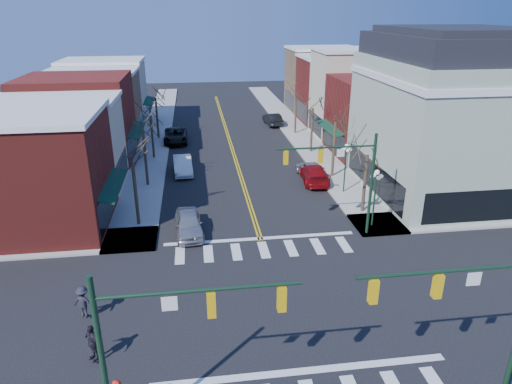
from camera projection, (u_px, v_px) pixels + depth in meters
name	position (u px, v px, depth m)	size (l,w,h in m)	color
ground	(282.00, 307.00, 23.94)	(160.00, 160.00, 0.00)	black
sidewalk_left	(145.00, 181.00, 41.18)	(3.50, 70.00, 0.15)	#9E9B93
sidewalk_right	(332.00, 173.00, 43.40)	(3.50, 70.00, 0.15)	#9E9B93
bldg_left_brick_a	(29.00, 175.00, 31.27)	(10.00, 8.50, 8.00)	maroon
bldg_left_stucco_a	(59.00, 147.00, 38.49)	(10.00, 7.00, 7.50)	beige
bldg_left_brick_b	(79.00, 120.00, 45.65)	(10.00, 9.00, 8.50)	maroon
bldg_left_tan	(95.00, 107.00, 53.37)	(10.00, 7.50, 7.80)	#917050
bldg_left_stucco_b	(106.00, 94.00, 60.41)	(10.00, 8.00, 8.20)	beige
bldg_right_brick_a	(381.00, 117.00, 48.07)	(10.00, 8.50, 8.00)	maroon
bldg_right_stucco	(357.00, 94.00, 54.82)	(10.00, 7.00, 10.00)	beige
bldg_right_brick_b	(338.00, 90.00, 61.99)	(10.00, 8.00, 8.50)	maroon
bldg_right_tan	(322.00, 80.00, 69.25)	(10.00, 8.00, 9.00)	#917050
victorian_corner	(450.00, 114.00, 36.87)	(12.25, 14.25, 13.30)	#A2B199
traffic_mast_near_left	(159.00, 338.00, 14.68)	(6.60, 0.28, 7.20)	#14331E
traffic_mast_near_right	(478.00, 309.00, 16.08)	(6.60, 0.28, 7.20)	#14331E
traffic_mast_far_right	(346.00, 172.00, 29.68)	(6.60, 0.28, 7.20)	#14331E
lamppost_corner	(375.00, 188.00, 31.68)	(0.36, 0.36, 4.33)	#14331E
lamppost_midblock	(346.00, 160.00, 37.66)	(0.36, 0.36, 4.33)	#14331E
tree_left_a	(136.00, 195.00, 32.09)	(0.24, 0.24, 4.76)	#382B21
tree_left_b	(146.00, 159.00, 39.39)	(0.24, 0.24, 5.04)	#382B21
tree_left_c	(152.00, 138.00, 46.83)	(0.24, 0.24, 4.55)	#382B21
tree_left_d	(157.00, 119.00, 54.12)	(0.24, 0.24, 4.90)	#382B21
tree_right_a	(365.00, 184.00, 34.25)	(0.24, 0.24, 4.62)	#382B21
tree_right_b	(334.00, 150.00, 41.50)	(0.24, 0.24, 5.18)	#382B21
tree_right_c	(312.00, 131.00, 48.91)	(0.24, 0.24, 4.83)	#382B21
tree_right_d	(296.00, 114.00, 56.24)	(0.24, 0.24, 4.97)	#382B21
car_left_near	(189.00, 224.00, 31.50)	(1.83, 4.55, 1.55)	#A9AAAE
car_left_mid	(183.00, 165.00, 43.25)	(1.67, 4.79, 1.58)	white
car_left_far	(176.00, 136.00, 53.27)	(2.64, 5.73, 1.59)	black
car_right_near	(314.00, 173.00, 41.03)	(2.20, 5.42, 1.57)	maroon
car_right_mid	(311.00, 170.00, 41.96)	(1.86, 4.63, 1.58)	#A4A5A9
car_right_far	(273.00, 119.00, 61.19)	(1.68, 4.82, 1.59)	black
pedestrian_dark_a	(92.00, 342.00, 19.88)	(1.05, 0.44, 1.79)	#23212A
pedestrian_dark_b	(84.00, 302.00, 22.73)	(1.09, 0.63, 1.69)	black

